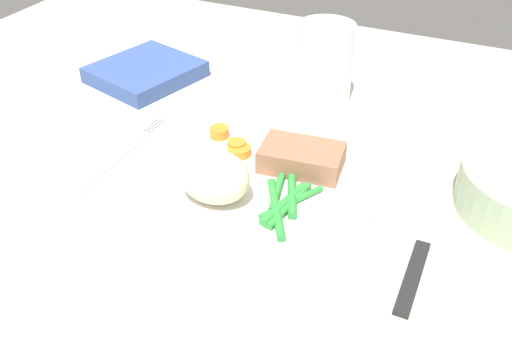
% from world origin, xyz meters
% --- Properties ---
extents(dining_table, '(1.20, 0.90, 0.02)m').
position_xyz_m(dining_table, '(0.00, 0.00, 0.01)').
color(dining_table, beige).
rests_on(dining_table, ground).
extents(dinner_plate, '(0.25, 0.25, 0.02)m').
position_xyz_m(dinner_plate, '(0.00, -0.04, 0.03)').
color(dinner_plate, white).
rests_on(dinner_plate, dining_table).
extents(meat_portion, '(0.09, 0.06, 0.02)m').
position_xyz_m(meat_portion, '(0.04, 0.00, 0.05)').
color(meat_portion, '#936047').
rests_on(meat_portion, dinner_plate).
extents(mashed_potatoes, '(0.07, 0.05, 0.05)m').
position_xyz_m(mashed_potatoes, '(-0.02, -0.08, 0.06)').
color(mashed_potatoes, beige).
rests_on(mashed_potatoes, dinner_plate).
extents(carrot_slices, '(0.06, 0.07, 0.01)m').
position_xyz_m(carrot_slices, '(-0.05, -0.00, 0.04)').
color(carrot_slices, orange).
rests_on(carrot_slices, dinner_plate).
extents(green_beans, '(0.05, 0.11, 0.01)m').
position_xyz_m(green_beans, '(0.05, -0.06, 0.04)').
color(green_beans, '#2D8C38').
rests_on(green_beans, dinner_plate).
extents(fork, '(0.01, 0.17, 0.00)m').
position_xyz_m(fork, '(-0.16, -0.04, 0.02)').
color(fork, silver).
rests_on(fork, dining_table).
extents(knife, '(0.02, 0.20, 0.01)m').
position_xyz_m(knife, '(0.17, -0.04, 0.02)').
color(knife, black).
rests_on(knife, dining_table).
extents(water_glass, '(0.07, 0.07, 0.10)m').
position_xyz_m(water_glass, '(0.00, 0.18, 0.06)').
color(water_glass, silver).
rests_on(water_glass, dining_table).
extents(napkin, '(0.15, 0.16, 0.02)m').
position_xyz_m(napkin, '(-0.24, 0.13, 0.03)').
color(napkin, '#334C8C').
rests_on(napkin, dining_table).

